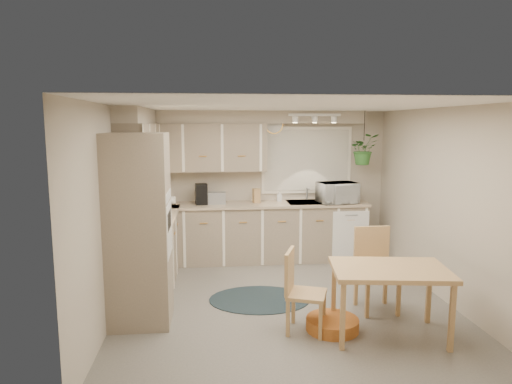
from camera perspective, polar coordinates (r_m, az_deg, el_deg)
The scene contains 35 objects.
floor at distance 5.83m, azimuth 3.55°, elevation -13.59°, with size 4.20×4.20×0.00m, color slate.
ceiling at distance 5.41m, azimuth 3.79°, elevation 10.68°, with size 4.20×4.20×0.00m, color white.
wall_back at distance 7.55m, azimuth 1.05°, elevation 0.94°, with size 4.00×0.04×2.40m, color #B1A592.
wall_front at distance 3.50m, azimuth 9.37°, elevation -8.10°, with size 4.00×0.04×2.40m, color #B1A592.
wall_left at distance 5.53m, azimuth -17.24°, elevation -2.22°, with size 0.04×4.20×2.40m, color #B1A592.
wall_right at distance 6.15m, azimuth 22.39°, elevation -1.44°, with size 0.04×4.20×2.40m, color #B1A592.
base_cab_left at distance 6.50m, azimuth -12.81°, elevation -7.28°, with size 0.60×1.85×0.90m, color gray.
base_cab_back at distance 7.37m, azimuth -0.23°, elevation -5.17°, with size 3.60×0.60×0.90m, color gray.
counter_left at distance 6.39m, azimuth -12.86°, elevation -3.21°, with size 0.64×1.89×0.04m, color tan.
counter_back at distance 7.27m, azimuth -0.23°, elevation -1.59°, with size 3.64×0.64×0.04m, color tan.
oven_stack at distance 5.15m, azimuth -14.42°, elevation -4.60°, with size 0.65×0.65×2.10m, color gray.
wall_oven_face at distance 5.11m, azimuth -10.86°, elevation -4.58°, with size 0.02×0.56×0.58m, color silver.
upper_cab_left at distance 6.41m, azimuth -14.19°, elevation 4.95°, with size 0.35×2.00×0.75m, color gray.
upper_cab_back at distance 7.27m, azimuth -6.66°, elevation 5.54°, with size 2.00×0.35×0.75m, color gray.
soffit_left at distance 6.40m, azimuth -14.57°, elevation 9.19°, with size 0.30×2.00×0.20m, color #B1A592.
soffit_back at distance 7.32m, azimuth -0.36°, elevation 9.34°, with size 3.60×0.30×0.20m, color #B1A592.
cooktop at distance 5.82m, azimuth -13.45°, elevation -4.11°, with size 0.52×0.58×0.02m, color silver.
range_hood at distance 5.74m, azimuth -13.81°, elevation 0.32°, with size 0.40×0.60×0.14m, color silver.
window_blinds at distance 7.59m, azimuth 6.35°, elevation 3.97°, with size 1.40×0.02×1.00m, color silver.
window_frame at distance 7.60m, azimuth 6.33°, elevation 3.98°, with size 1.50×0.02×1.10m, color white.
sink at distance 7.42m, azimuth 6.70°, elevation -1.59°, with size 0.70×0.48×0.10m, color #989B9F.
dishwasher_front at distance 7.38m, azimuth 11.73°, elevation -5.54°, with size 0.58×0.01×0.83m, color silver.
track_light_bar at distance 7.07m, azimuth 7.34°, elevation 9.54°, with size 0.80×0.04×0.04m, color silver.
wall_clock at distance 7.48m, azimuth 2.25°, elevation 8.39°, with size 0.30×0.30×0.03m, color gold.
dining_table at distance 5.05m, azimuth 16.24°, elevation -13.04°, with size 1.17×0.78×0.73m, color tan.
chair_left at distance 4.95m, azimuth 6.36°, elevation -12.29°, with size 0.41×0.41×0.88m, color tan.
chair_back at distance 5.61m, azimuth 14.94°, elevation -9.48°, with size 0.46×0.46×0.97m, color tan.
braided_rug at distance 5.90m, azimuth 0.43°, elevation -13.27°, with size 1.27×0.95×0.01m, color black.
pet_bed at distance 5.16m, azimuth 9.52°, elevation -15.98°, with size 0.56×0.56×0.13m, color #B36323.
microwave at distance 7.39m, azimuth 10.13°, elevation 0.19°, with size 0.60×0.33×0.40m, color silver.
soap_bottle at distance 7.47m, azimuth 2.92°, elevation -0.86°, with size 0.08×0.17×0.08m, color silver.
hanging_plant at distance 7.45m, azimuth 13.29°, elevation 4.80°, with size 0.44×0.49×0.38m, color #316B2A.
coffee_maker at distance 7.22m, azimuth -6.85°, elevation -0.27°, with size 0.18×0.22×0.32m, color black.
toaster at distance 7.25m, azimuth -5.01°, elevation -0.75°, with size 0.30×0.17×0.18m, color #989B9F.
knife_block at distance 7.31m, azimuth 0.05°, elevation -0.46°, with size 0.10×0.10×0.23m, color tan.
Camera 1 is at (-0.89, -5.33, 2.19)m, focal length 32.00 mm.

